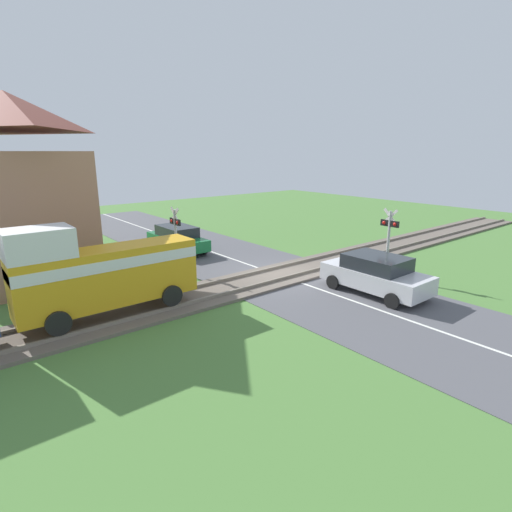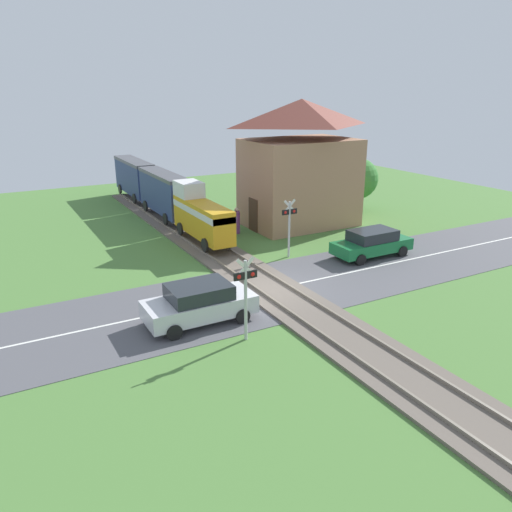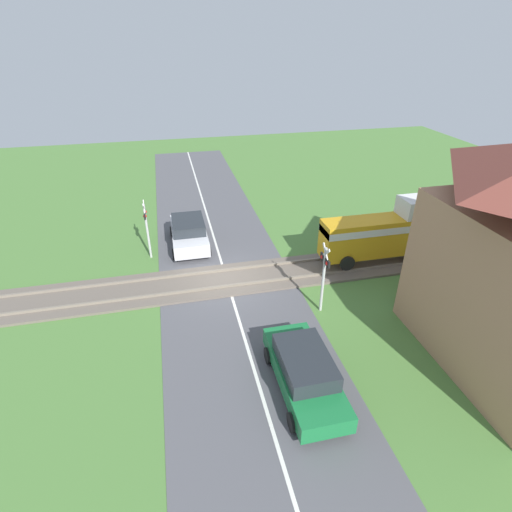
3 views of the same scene
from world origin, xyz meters
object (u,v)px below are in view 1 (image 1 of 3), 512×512
Objects in this scene: crossing_signal_west_approach at (389,234)px; car_far_side at (177,238)px; crossing_signal_east_approach at (176,232)px; car_near_crossing at (376,274)px; pedestrian_by_station at (50,285)px; station_building at (17,190)px.

car_far_side is at bearing 25.84° from crossing_signal_west_approach.
crossing_signal_east_approach is (-3.96, 2.14, 1.25)m from car_far_side.
crossing_signal_west_approach is (0.91, -2.14, 1.21)m from car_near_crossing.
pedestrian_by_station is (6.93, 10.50, -0.06)m from car_near_crossing.
crossing_signal_west_approach is at bearing -154.16° from car_far_side.
car_near_crossing is at bearing -123.43° from pedestrian_by_station.
crossing_signal_west_approach is at bearing -130.24° from station_building.
car_near_crossing is 0.96× the size of car_far_side.
station_building is at bearing 87.86° from car_far_side.
station_building is 5.60m from pedestrian_by_station.
crossing_signal_east_approach is (6.40, 7.15, 0.00)m from crossing_signal_west_approach.
crossing_signal_west_approach reaches higher than car_far_side.
crossing_signal_east_approach is 1.91× the size of pedestrian_by_station.
station_building reaches higher than pedestrian_by_station.
crossing_signal_west_approach is at bearing -131.82° from crossing_signal_east_approach.
pedestrian_by_station is (-0.38, 5.48, -1.27)m from crossing_signal_east_approach.
car_near_crossing is at bearing 113.00° from crossing_signal_west_approach.
car_near_crossing is 12.58m from pedestrian_by_station.
car_far_side is 4.67m from crossing_signal_east_approach.
car_near_crossing is at bearing -145.53° from crossing_signal_east_approach.
crossing_signal_east_approach is at bearing 48.18° from crossing_signal_west_approach.
station_building is 4.85× the size of pedestrian_by_station.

